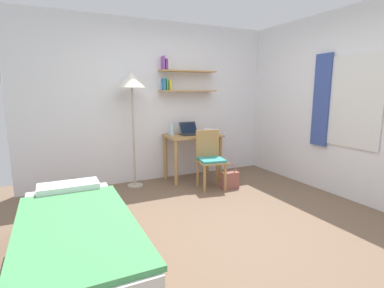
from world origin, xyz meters
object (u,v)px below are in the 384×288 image
object	(u,v)px
desk_chair	(210,157)
standing_lamp	(132,86)
book_stack	(209,131)
desk	(193,144)
laptop	(189,131)
handbag	(230,180)
bed	(77,245)
water_bottle	(172,130)

from	to	relation	value
desk_chair	standing_lamp	bearing A→B (deg)	152.83
desk_chair	book_stack	world-z (taller)	desk_chair
desk	book_stack	xyz separation A→B (m)	(0.30, -0.01, 0.20)
book_stack	laptop	bearing A→B (deg)	170.32
desk	desk_chair	size ratio (longest dim) A/B	1.02
desk_chair	handbag	xyz separation A→B (m)	(0.25, -0.20, -0.34)
standing_lamp	desk	bearing A→B (deg)	-2.43
book_stack	handbag	size ratio (longest dim) A/B	0.57
bed	standing_lamp	bearing A→B (deg)	62.84
desk_chair	laptop	world-z (taller)	laptop
bed	laptop	distance (m)	2.85
desk_chair	handbag	size ratio (longest dim) A/B	2.22
bed	water_bottle	distance (m)	2.68
handbag	book_stack	bearing A→B (deg)	90.02
bed	handbag	xyz separation A→B (m)	(2.31, 1.24, -0.10)
desk_chair	book_stack	distance (m)	0.63
bed	standing_lamp	xyz separation A→B (m)	(1.02, 1.98, 1.32)
laptop	handbag	bearing A→B (deg)	-64.87
desk_chair	laptop	distance (m)	0.65
desk	standing_lamp	xyz separation A→B (m)	(-0.99, 0.04, 0.96)
desk	book_stack	size ratio (longest dim) A/B	4.02
bed	desk	distance (m)	2.82
desk	book_stack	bearing A→B (deg)	-2.54
laptop	bed	bearing A→B (deg)	-134.70
handbag	water_bottle	bearing A→B (deg)	130.42
book_stack	bed	bearing A→B (deg)	-140.21
standing_lamp	handbag	bearing A→B (deg)	-29.67
desk_chair	standing_lamp	size ratio (longest dim) A/B	0.50
water_bottle	laptop	bearing A→B (deg)	-4.25
bed	handbag	distance (m)	2.63
bed	water_bottle	world-z (taller)	water_bottle
standing_lamp	laptop	world-z (taller)	standing_lamp
bed	laptop	xyz separation A→B (m)	(1.96, 1.98, 0.58)
bed	book_stack	distance (m)	3.06
desk	water_bottle	world-z (taller)	water_bottle
desk	bed	bearing A→B (deg)	-136.05
handbag	desk_chair	bearing A→B (deg)	141.03
bed	book_stack	world-z (taller)	book_stack
desk	desk_chair	xyz separation A→B (m)	(0.05, -0.50, -0.12)
standing_lamp	book_stack	size ratio (longest dim) A/B	7.79
desk	handbag	world-z (taller)	desk
water_bottle	handbag	world-z (taller)	water_bottle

